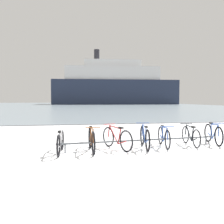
{
  "coord_description": "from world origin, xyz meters",
  "views": [
    {
      "loc": [
        -1.13,
        -6.05,
        1.67
      ],
      "look_at": [
        0.78,
        4.94,
        1.09
      ],
      "focal_mm": 38.84,
      "sensor_mm": 36.0,
      "label": 1
    }
  ],
  "objects_px": {
    "bicycle_2": "(117,138)",
    "bicycle_4": "(164,137)",
    "bicycle_1": "(92,140)",
    "bicycle_5": "(191,136)",
    "ferry_ship": "(114,86)",
    "bicycle_6": "(213,134)",
    "bicycle_3": "(145,137)",
    "bicycle_0": "(60,142)"
  },
  "relations": [
    {
      "from": "bicycle_2",
      "to": "bicycle_4",
      "type": "bearing_deg",
      "value": 4.52
    },
    {
      "from": "bicycle_1",
      "to": "bicycle_5",
      "type": "relative_size",
      "value": 1.1
    },
    {
      "from": "ferry_ship",
      "to": "bicycle_4",
      "type": "bearing_deg",
      "value": -99.02
    },
    {
      "from": "bicycle_2",
      "to": "bicycle_6",
      "type": "xyz_separation_m",
      "value": [
        3.74,
        0.32,
        0.0
      ]
    },
    {
      "from": "bicycle_3",
      "to": "ferry_ship",
      "type": "height_order",
      "value": "ferry_ship"
    },
    {
      "from": "bicycle_4",
      "to": "bicycle_5",
      "type": "xyz_separation_m",
      "value": [
        1.05,
        0.07,
        -0.0
      ]
    },
    {
      "from": "bicycle_3",
      "to": "bicycle_6",
      "type": "bearing_deg",
      "value": 6.75
    },
    {
      "from": "bicycle_6",
      "to": "bicycle_5",
      "type": "bearing_deg",
      "value": -173.74
    },
    {
      "from": "bicycle_5",
      "to": "bicycle_3",
      "type": "bearing_deg",
      "value": -172.99
    },
    {
      "from": "bicycle_3",
      "to": "bicycle_5",
      "type": "height_order",
      "value": "bicycle_3"
    },
    {
      "from": "bicycle_4",
      "to": "bicycle_6",
      "type": "xyz_separation_m",
      "value": [
        2.02,
        0.18,
        0.02
      ]
    },
    {
      "from": "bicycle_1",
      "to": "bicycle_4",
      "type": "relative_size",
      "value": 1.07
    },
    {
      "from": "bicycle_1",
      "to": "bicycle_5",
      "type": "distance_m",
      "value": 3.66
    },
    {
      "from": "bicycle_1",
      "to": "ferry_ship",
      "type": "xyz_separation_m",
      "value": [
        14.58,
        75.95,
        5.94
      ]
    },
    {
      "from": "bicycle_1",
      "to": "bicycle_6",
      "type": "bearing_deg",
      "value": 6.55
    },
    {
      "from": "bicycle_5",
      "to": "bicycle_2",
      "type": "bearing_deg",
      "value": -175.68
    },
    {
      "from": "bicycle_0",
      "to": "bicycle_5",
      "type": "distance_m",
      "value": 4.63
    },
    {
      "from": "bicycle_0",
      "to": "bicycle_2",
      "type": "relative_size",
      "value": 1.02
    },
    {
      "from": "ferry_ship",
      "to": "bicycle_5",
      "type": "bearing_deg",
      "value": -98.25
    },
    {
      "from": "bicycle_0",
      "to": "bicycle_3",
      "type": "height_order",
      "value": "bicycle_3"
    },
    {
      "from": "bicycle_1",
      "to": "bicycle_2",
      "type": "xyz_separation_m",
      "value": [
        0.86,
        0.21,
        -0.01
      ]
    },
    {
      "from": "bicycle_1",
      "to": "bicycle_5",
      "type": "height_order",
      "value": "bicycle_1"
    },
    {
      "from": "bicycle_2",
      "to": "bicycle_4",
      "type": "distance_m",
      "value": 1.73
    },
    {
      "from": "bicycle_1",
      "to": "bicycle_5",
      "type": "xyz_separation_m",
      "value": [
        3.63,
        0.42,
        -0.03
      ]
    },
    {
      "from": "bicycle_5",
      "to": "ferry_ship",
      "type": "xyz_separation_m",
      "value": [
        10.94,
        75.53,
        5.97
      ]
    },
    {
      "from": "bicycle_1",
      "to": "bicycle_4",
      "type": "distance_m",
      "value": 2.6
    },
    {
      "from": "bicycle_2",
      "to": "bicycle_6",
      "type": "bearing_deg",
      "value": 4.82
    },
    {
      "from": "bicycle_2",
      "to": "bicycle_4",
      "type": "height_order",
      "value": "bicycle_2"
    },
    {
      "from": "bicycle_0",
      "to": "bicycle_2",
      "type": "bearing_deg",
      "value": 9.33
    },
    {
      "from": "bicycle_4",
      "to": "bicycle_3",
      "type": "bearing_deg",
      "value": -168.8
    },
    {
      "from": "bicycle_0",
      "to": "bicycle_5",
      "type": "relative_size",
      "value": 1.04
    },
    {
      "from": "ferry_ship",
      "to": "bicycle_6",
      "type": "bearing_deg",
      "value": -97.54
    },
    {
      "from": "bicycle_2",
      "to": "ferry_ship",
      "type": "xyz_separation_m",
      "value": [
        13.72,
        75.74,
        5.95
      ]
    },
    {
      "from": "bicycle_0",
      "to": "bicycle_1",
      "type": "distance_m",
      "value": 0.98
    },
    {
      "from": "bicycle_2",
      "to": "bicycle_3",
      "type": "xyz_separation_m",
      "value": [
        0.97,
        -0.01,
        0.01
      ]
    },
    {
      "from": "bicycle_1",
      "to": "ferry_ship",
      "type": "bearing_deg",
      "value": 79.13
    },
    {
      "from": "bicycle_0",
      "to": "bicycle_5",
      "type": "height_order",
      "value": "bicycle_0"
    },
    {
      "from": "bicycle_0",
      "to": "bicycle_5",
      "type": "xyz_separation_m",
      "value": [
        4.61,
        0.51,
        0.0
      ]
    },
    {
      "from": "bicycle_4",
      "to": "bicycle_6",
      "type": "height_order",
      "value": "bicycle_6"
    },
    {
      "from": "bicycle_0",
      "to": "bicycle_2",
      "type": "xyz_separation_m",
      "value": [
        1.83,
        0.3,
        0.02
      ]
    },
    {
      "from": "bicycle_5",
      "to": "bicycle_6",
      "type": "distance_m",
      "value": 0.97
    },
    {
      "from": "bicycle_2",
      "to": "ferry_ship",
      "type": "distance_m",
      "value": 77.2
    }
  ]
}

